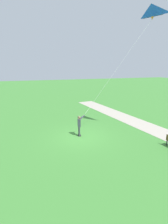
{
  "coord_description": "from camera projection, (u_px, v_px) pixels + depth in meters",
  "views": [
    {
      "loc": [
        4.14,
        13.19,
        5.82
      ],
      "look_at": [
        0.05,
        0.85,
        2.38
      ],
      "focal_mm": 28.46,
      "sensor_mm": 36.0,
      "label": 1
    }
  ],
  "objects": [
    {
      "name": "flying_kite",
      "position": [
        150.0,
        12.0,
        13.21
      ],
      "size": [
        5.55,
        2.01,
        8.38
      ],
      "color": "blue"
    },
    {
      "name": "person_kite_flyer",
      "position": [
        79.0,
        124.0,
        14.82
      ],
      "size": [
        0.62,
        0.52,
        1.83
      ],
      "color": "#232328",
      "rests_on": "ground"
    },
    {
      "name": "ground_plane",
      "position": [
        81.0,
        137.0,
        14.85
      ],
      "size": [
        120.0,
        120.0,
        0.0
      ],
      "primitive_type": "plane",
      "color": "#3D7F33"
    },
    {
      "name": "walkway_path",
      "position": [
        168.0,
        135.0,
        15.18
      ],
      "size": [
        6.67,
        32.03,
        0.02
      ],
      "primitive_type": "cube",
      "rotation": [
        0.0,
        0.0,
        0.13
      ],
      "color": "#ADA393",
      "rests_on": "ground"
    }
  ]
}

